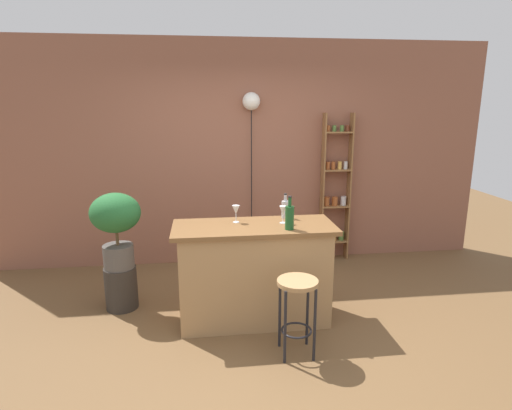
{
  "coord_description": "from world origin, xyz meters",
  "views": [
    {
      "loc": [
        -0.45,
        -3.43,
        2.05
      ],
      "look_at": [
        0.05,
        0.55,
        1.08
      ],
      "focal_mm": 29.85,
      "sensor_mm": 36.0,
      "label": 1
    }
  ],
  "objects": [
    {
      "name": "bottle_wine_red",
      "position": [
        0.3,
        0.13,
        1.06
      ],
      "size": [
        0.08,
        0.08,
        0.3
      ],
      "color": "#194C23",
      "rests_on": "kitchen_counter"
    },
    {
      "name": "spice_shelf",
      "position": [
        1.25,
        1.81,
        0.93
      ],
      "size": [
        0.37,
        0.15,
        1.92
      ],
      "color": "olive",
      "rests_on": "ground"
    },
    {
      "name": "back_wall",
      "position": [
        0.0,
        1.95,
        1.4
      ],
      "size": [
        6.4,
        0.1,
        2.8
      ],
      "primitive_type": "cube",
      "color": "#8C5642",
      "rests_on": "ground"
    },
    {
      "name": "wine_glass_left",
      "position": [
        0.28,
        0.34,
        1.06
      ],
      "size": [
        0.07,
        0.07,
        0.16
      ],
      "color": "silver",
      "rests_on": "kitchen_counter"
    },
    {
      "name": "plant_stool",
      "position": [
        -1.31,
        0.7,
        0.22
      ],
      "size": [
        0.32,
        0.32,
        0.44
      ],
      "primitive_type": "cylinder",
      "color": "#2D2823",
      "rests_on": "ground"
    },
    {
      "name": "wine_glass_center",
      "position": [
        -0.16,
        0.42,
        1.06
      ],
      "size": [
        0.07,
        0.07,
        0.16
      ],
      "color": "silver",
      "rests_on": "kitchen_counter"
    },
    {
      "name": "pendant_globe_light",
      "position": [
        0.15,
        1.84,
        2.03
      ],
      "size": [
        0.22,
        0.22,
        2.17
      ],
      "color": "black",
      "rests_on": "ground"
    },
    {
      "name": "bar_stool",
      "position": [
        0.28,
        -0.32,
        0.49
      ],
      "size": [
        0.33,
        0.33,
        0.66
      ],
      "color": "black",
      "rests_on": "ground"
    },
    {
      "name": "ground",
      "position": [
        0.0,
        0.0,
        0.0
      ],
      "size": [
        12.0,
        12.0,
        0.0
      ],
      "primitive_type": "plane",
      "color": "brown"
    },
    {
      "name": "bottle_soda_blue",
      "position": [
        0.33,
        0.52,
        1.04
      ],
      "size": [
        0.07,
        0.07,
        0.24
      ],
      "color": "#B2B2B7",
      "rests_on": "kitchen_counter"
    },
    {
      "name": "potted_plant",
      "position": [
        -1.31,
        0.7,
        0.91
      ],
      "size": [
        0.49,
        0.44,
        0.76
      ],
      "color": "#514C47",
      "rests_on": "plant_stool"
    },
    {
      "name": "kitchen_counter",
      "position": [
        0.0,
        0.3,
        0.48
      ],
      "size": [
        1.5,
        0.61,
        0.95
      ],
      "color": "#A87F51",
      "rests_on": "ground"
    }
  ]
}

